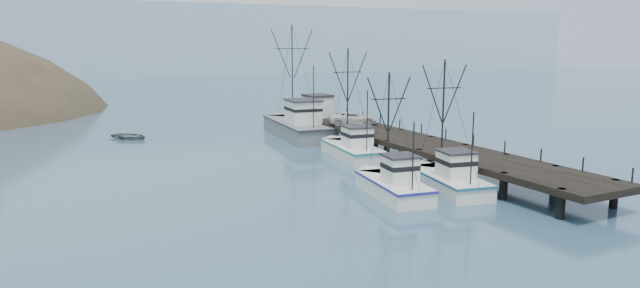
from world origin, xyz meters
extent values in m
plane|color=#2F506A|center=(0.00, 0.00, 0.00)|extent=(400.00, 400.00, 0.00)
cube|color=black|center=(14.00, 16.00, 1.75)|extent=(6.00, 44.00, 0.50)
cylinder|color=black|center=(11.40, -4.00, 1.00)|extent=(0.56, 0.56, 2.00)
cylinder|color=black|center=(16.60, -4.00, 1.00)|extent=(0.56, 0.56, 2.00)
cylinder|color=black|center=(11.40, 1.00, 1.00)|extent=(0.56, 0.56, 2.00)
cylinder|color=black|center=(16.60, 1.00, 1.00)|extent=(0.56, 0.56, 2.00)
cylinder|color=black|center=(11.40, 6.00, 1.00)|extent=(0.56, 0.56, 2.00)
cylinder|color=black|center=(16.60, 6.00, 1.00)|extent=(0.56, 0.56, 2.00)
cylinder|color=black|center=(11.40, 11.00, 1.00)|extent=(0.56, 0.56, 2.00)
cylinder|color=black|center=(16.60, 11.00, 1.00)|extent=(0.56, 0.56, 2.00)
cylinder|color=black|center=(11.40, 16.00, 1.00)|extent=(0.56, 0.56, 2.00)
cylinder|color=black|center=(16.60, 16.00, 1.00)|extent=(0.56, 0.56, 2.00)
cylinder|color=black|center=(11.40, 21.00, 1.00)|extent=(0.56, 0.56, 2.00)
cylinder|color=black|center=(16.60, 21.00, 1.00)|extent=(0.56, 0.56, 2.00)
cylinder|color=black|center=(11.40, 26.00, 1.00)|extent=(0.56, 0.56, 2.00)
cylinder|color=black|center=(16.60, 26.00, 1.00)|extent=(0.56, 0.56, 2.00)
cylinder|color=black|center=(11.40, 31.00, 1.00)|extent=(0.56, 0.56, 2.00)
cylinder|color=black|center=(16.60, 31.00, 1.00)|extent=(0.56, 0.56, 2.00)
cylinder|color=black|center=(11.40, 36.00, 1.00)|extent=(0.56, 0.56, 2.00)
cylinder|color=black|center=(16.60, 36.00, 1.00)|extent=(0.56, 0.56, 2.00)
cube|color=#9EB2C6|center=(10.00, 170.00, 0.00)|extent=(360.00, 40.00, 26.00)
cube|color=silver|center=(9.60, 4.85, 0.45)|extent=(4.68, 8.62, 1.60)
cube|color=silver|center=(10.38, 8.86, 0.45)|extent=(3.13, 3.13, 1.60)
cube|color=navy|center=(9.60, 4.85, 1.15)|extent=(4.78, 8.83, 0.18)
cube|color=silver|center=(9.40, 3.83, 2.20)|extent=(2.63, 2.68, 1.90)
cube|color=#26262B|center=(9.40, 3.83, 3.23)|extent=(2.85, 2.93, 0.16)
cylinder|color=black|center=(9.84, 6.09, 5.57)|extent=(0.14, 0.14, 8.64)
cylinder|color=black|center=(9.00, 1.77, 3.84)|extent=(0.10, 0.10, 5.18)
cube|color=silver|center=(4.89, 5.31, 0.45)|extent=(4.12, 7.86, 1.60)
cube|color=silver|center=(5.46, 9.02, 0.45)|extent=(2.99, 2.99, 1.60)
cube|color=navy|center=(4.89, 5.31, 1.15)|extent=(4.21, 8.06, 0.18)
cube|color=silver|center=(4.75, 4.36, 2.20)|extent=(2.41, 2.41, 1.90)
cube|color=#26262B|center=(4.75, 4.36, 3.23)|extent=(2.62, 2.63, 0.16)
cylinder|color=black|center=(5.07, 6.45, 5.14)|extent=(0.14, 0.14, 7.77)
cylinder|color=black|center=(4.46, 2.47, 3.58)|extent=(0.10, 0.10, 4.66)
cube|color=silver|center=(9.37, 18.97, 0.45)|extent=(4.47, 9.11, 1.60)
cube|color=silver|center=(9.94, 23.31, 0.45)|extent=(3.34, 3.34, 1.60)
cube|color=#1B6C64|center=(9.37, 18.97, 1.15)|extent=(4.56, 9.35, 0.18)
cube|color=silver|center=(9.23, 17.85, 2.20)|extent=(2.66, 2.75, 1.90)
cube|color=#26262B|center=(9.23, 17.85, 3.23)|extent=(2.88, 3.00, 0.16)
cylinder|color=black|center=(9.54, 20.30, 5.93)|extent=(0.14, 0.14, 9.35)
cylinder|color=black|center=(8.94, 15.63, 4.06)|extent=(0.10, 0.10, 5.61)
cube|color=slate|center=(9.87, 32.60, 0.75)|extent=(6.17, 14.09, 2.20)
cube|color=slate|center=(10.60, 39.40, 0.75)|extent=(4.72, 4.72, 2.20)
cube|color=#232228|center=(9.87, 32.60, 1.75)|extent=(6.30, 14.45, 0.18)
cube|color=silver|center=(9.69, 30.86, 3.15)|extent=(3.71, 4.19, 2.60)
cube|color=#26262B|center=(9.69, 30.86, 4.53)|extent=(4.03, 4.56, 0.16)
cylinder|color=black|center=(10.10, 34.69, 7.52)|extent=(0.14, 0.14, 11.33)
cylinder|color=black|center=(9.31, 27.38, 5.25)|extent=(0.10, 0.10, 6.80)
cube|color=silver|center=(13.16, 34.00, 3.25)|extent=(2.80, 3.00, 2.50)
cube|color=#26262B|center=(13.16, 34.00, 4.65)|extent=(3.00, 3.20, 0.30)
imported|color=silver|center=(13.77, 26.41, 2.76)|extent=(5.98, 4.29, 1.51)
imported|color=slate|center=(-8.31, 40.16, 0.00)|extent=(5.57, 5.78, 0.98)
camera|label=1|loc=(-18.36, -28.31, 11.28)|focal=32.00mm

